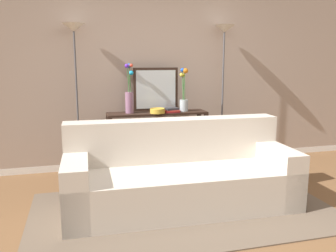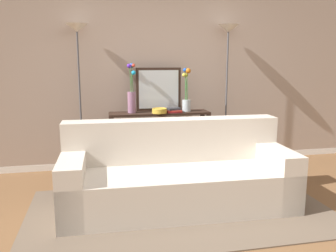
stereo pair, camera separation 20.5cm
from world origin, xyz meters
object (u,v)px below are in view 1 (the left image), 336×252
Objects in this scene: console_table at (157,131)px; floor_lamp_right at (224,56)px; vase_short_flowers at (184,97)px; book_row_under_console at (132,168)px; floor_lamp_left at (75,58)px; fruit_bowl at (158,111)px; wall_mirror at (156,89)px; book_stack at (172,110)px; vase_tall_flowers at (129,96)px; couch at (180,176)px.

floor_lamp_right reaches higher than console_table.
vase_short_flowers is 1.21m from book_row_under_console.
fruit_bowl is at bearing -10.88° from floor_lamp_left.
floor_lamp_left is 3.36× the size of vase_short_flowers.
floor_lamp_right is at bearing -1.97° from wall_mirror.
floor_lamp_left reaches higher than book_stack.
vase_short_flowers is at bearing -1.04° from console_table.
book_row_under_console is (0.01, -0.01, -0.98)m from vase_tall_flowers.
floor_lamp_left is at bearing 169.12° from fruit_bowl.
wall_mirror is at bearing 19.76° from book_row_under_console.
couch is 1.44m from vase_short_flowers.
fruit_bowl is at bearing -98.02° from wall_mirror.
floor_lamp_right is at bearing 0.00° from floor_lamp_left.
vase_tall_flowers is at bearing 132.43° from book_row_under_console.
vase_tall_flowers is (-0.38, -0.12, -0.07)m from wall_mirror.
fruit_bowl is at bearing -173.95° from book_stack.
book_stack is 0.54× the size of book_row_under_console.
book_stack is (-0.80, -0.17, -0.71)m from floor_lamp_right.
floor_lamp_left is 3.02× the size of vase_tall_flowers.
book_row_under_console is (-0.37, -0.13, -1.05)m from wall_mirror.
vase_short_flowers is at bearing -4.34° from floor_lamp_left.
floor_lamp_left is 1.24m from fruit_bowl.
wall_mirror is (0.01, 0.13, 0.55)m from console_table.
floor_lamp_left is at bearing 175.66° from vase_short_flowers.
floor_lamp_left is 1.13m from wall_mirror.
couch is 2.04m from floor_lamp_left.
couch is 11.91× the size of fruit_bowl.
floor_lamp_right is at bearing 11.03° from fruit_bowl.
book_stack is at bearing 6.05° from fruit_bowl.
vase_short_flowers is (-0.61, -0.11, -0.54)m from floor_lamp_right.
console_table is 0.68× the size of floor_lamp_right.
console_table is 0.57m from wall_mirror.
book_stack reaches higher than console_table.
floor_lamp_left is 3.17× the size of wall_mirror.
vase_short_flowers is at bearing -0.53° from book_row_under_console.
wall_mirror reaches higher than vase_short_flowers.
floor_lamp_left is 2.02m from floor_lamp_right.
vase_tall_flowers is at bearing 178.43° from vase_short_flowers.
vase_tall_flowers is 0.59m from book_stack.
console_table is at bearing -5.51° from floor_lamp_left.
wall_mirror is 0.41m from vase_tall_flowers.
floor_lamp_right is 10.04× the size of fruit_bowl.
couch is at bearing -101.32° from book_stack.
couch is 4.04× the size of vase_short_flowers.
couch is at bearing -74.69° from vase_tall_flowers.
vase_short_flowers reaches higher than book_stack.
book_stack is (0.22, 1.12, 0.53)m from couch.
console_table is at bearing 0.00° from book_row_under_console.
wall_mirror is 0.38m from book_stack.
floor_lamp_left reaches higher than console_table.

